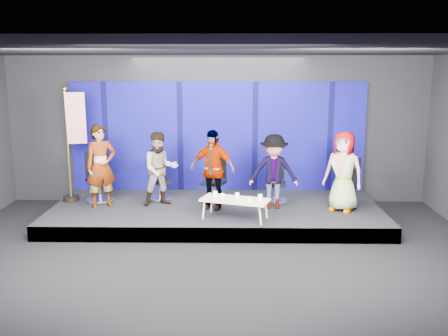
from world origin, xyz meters
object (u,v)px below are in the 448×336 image
Objects in this scene: panelist_a at (101,166)px; mug_b at (223,196)px; chair_c at (214,187)px; mug_e at (260,197)px; chair_e at (347,189)px; panelist_b at (160,169)px; panelist_d at (274,172)px; flag_stand at (74,141)px; coffee_table at (235,200)px; mug_a at (215,194)px; mug_c at (237,195)px; chair_a at (99,185)px; panelist_c at (212,169)px; chair_d at (275,188)px; chair_b at (159,185)px; panelist_e at (343,171)px; mug_d at (250,199)px.

mug_b is (2.58, -0.78, -0.43)m from panelist_a.
chair_c is 9.84× the size of mug_e.
chair_e is at bearing 15.57° from chair_c.
panelist_b is 2.42m from panelist_d.
flag_stand reaches higher than mug_e.
panelist_b reaches higher than coffee_table.
mug_a is (-2.82, -0.90, 0.12)m from chair_e.
chair_c is 1.25m from mug_b.
chair_a is at bearing 158.87° from mug_c.
panelist_b is 2.03m from flag_stand.
panelist_c is at bearing 139.97° from mug_e.
chair_e is at bearing 25.47° from panelist_c.
panelist_b is 16.57× the size of mug_b.
panelist_c reaches higher than mug_e.
chair_e is at bearing -33.29° from chair_a.
panelist_d reaches higher than chair_d.
panelist_b reaches higher than chair_e.
panelist_c is at bearing -49.49° from chair_b.
panelist_b is 1.15m from panelist_c.
mug_e is (2.19, -1.52, 0.13)m from chair_b.
panelist_c reaches higher than mug_a.
coffee_table is at bearing -131.80° from panelist_e.
panelist_c is 1.28m from panelist_d.
mug_c is 0.04× the size of flag_stand.
chair_e reaches higher than mug_c.
chair_a is 0.76× the size of coffee_table.
flag_stand is (-3.08, 0.04, 1.01)m from chair_c.
chair_b is (1.12, 0.66, -0.56)m from panelist_a.
chair_b is 0.69× the size of coffee_table.
panelist_b is at bearing -97.40° from chair_b.
mug_d is at bearing -110.94° from chair_d.
chair_a is 1.11× the size of chair_b.
chair_b is at bearing -152.64° from chair_e.
flag_stand reaches higher than mug_b.
chair_d reaches higher than mug_e.
flag_stand is at bearing -153.88° from panelist_e.
mug_a is at bearing -151.12° from panelist_d.
panelist_a is 2.47m from chair_c.
mug_b is (-1.15, -1.25, 0.13)m from chair_d.
mug_b reaches higher than mug_d.
mug_a is 0.04× the size of flag_stand.
panelist_b is 0.96× the size of panelist_e.
mug_b is (2.78, -1.25, 0.09)m from chair_a.
chair_b reaches higher than coffee_table.
chair_d reaches higher than mug_a.
panelist_d is at bearing 35.49° from mug_b.
chair_c is 2.80m from panelist_e.
mug_d is at bearing -124.82° from panelist_e.
panelist_b is at bearing 151.68° from mug_c.
chair_e is at bearing 12.22° from panelist_d.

